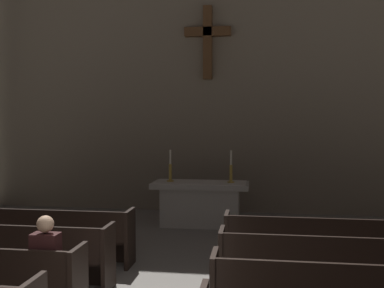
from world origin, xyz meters
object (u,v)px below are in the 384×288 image
(pew_left_row_4, at_px, (24,234))
(candlestick_right, at_px, (231,172))
(altar, at_px, (200,203))
(candlestick_left, at_px, (170,171))
(pew_right_row_4, at_px, (348,247))
(lone_worshipper, at_px, (49,266))
(pew_right_row_3, at_px, (364,270))

(pew_left_row_4, relative_size, candlestick_right, 5.19)
(altar, height_order, candlestick_left, candlestick_left)
(candlestick_right, bearing_deg, pew_left_row_4, -137.79)
(pew_right_row_4, relative_size, lone_worshipper, 2.88)
(lone_worshipper, bearing_deg, candlestick_right, 70.23)
(altar, relative_size, lone_worshipper, 1.67)
(pew_right_row_4, distance_m, lone_worshipper, 4.41)
(candlestick_right, bearing_deg, candlestick_left, 180.00)
(candlestick_left, distance_m, candlestick_right, 1.40)
(pew_right_row_4, xyz_separation_m, lone_worshipper, (-3.84, -2.15, 0.22))
(pew_right_row_3, bearing_deg, pew_left_row_4, 168.42)
(altar, bearing_deg, pew_right_row_3, -57.25)
(altar, xyz_separation_m, candlestick_left, (-0.70, 0.00, 0.71))
(candlestick_right, height_order, lone_worshipper, candlestick_right)
(pew_right_row_4, height_order, candlestick_left, candlestick_left)
(pew_left_row_4, xyz_separation_m, pew_right_row_3, (5.34, -1.09, 0.00))
(pew_right_row_3, relative_size, candlestick_right, 5.19)
(pew_right_row_3, bearing_deg, candlestick_right, 115.39)
(pew_left_row_4, distance_m, altar, 4.06)
(pew_right_row_4, bearing_deg, altar, 131.14)
(pew_right_row_4, xyz_separation_m, candlestick_left, (-3.37, 3.06, 0.77))
(pew_right_row_3, height_order, altar, altar)
(candlestick_right, bearing_deg, altar, -180.00)
(altar, bearing_deg, pew_right_row_4, -48.86)
(pew_right_row_3, bearing_deg, lone_worshipper, -164.64)
(candlestick_left, bearing_deg, lone_worshipper, -95.18)
(pew_right_row_3, distance_m, altar, 4.94)
(pew_right_row_3, bearing_deg, altar, 122.75)
(pew_right_row_3, relative_size, candlestick_left, 5.19)
(pew_left_row_4, bearing_deg, candlestick_right, 42.21)
(pew_left_row_4, relative_size, lone_worshipper, 2.88)
(pew_right_row_3, bearing_deg, candlestick_left, 129.07)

